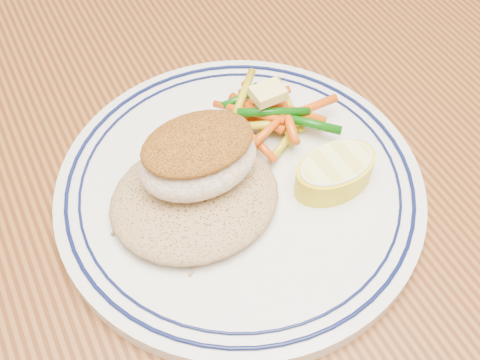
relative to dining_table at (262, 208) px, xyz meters
name	(u,v)px	position (x,y,z in m)	size (l,w,h in m)	color
dining_table	(262,208)	(0.00, 0.00, 0.00)	(1.50, 0.90, 0.75)	#552A11
plate	(240,188)	(-0.04, -0.04, 0.11)	(0.29, 0.29, 0.02)	silver
rice_pilaf	(195,196)	(-0.08, -0.04, 0.12)	(0.13, 0.11, 0.02)	#9E7B4F
fish_fillet	(198,156)	(-0.07, -0.03, 0.15)	(0.09, 0.06, 0.04)	#F2E3C8
vegetable_pile	(270,115)	(0.01, 0.00, 0.13)	(0.11, 0.09, 0.03)	gold
butter_pat	(268,93)	(0.00, 0.01, 0.15)	(0.03, 0.02, 0.01)	#FAEB7A
lemon_wedge	(335,171)	(0.02, -0.07, 0.13)	(0.07, 0.06, 0.03)	yellow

